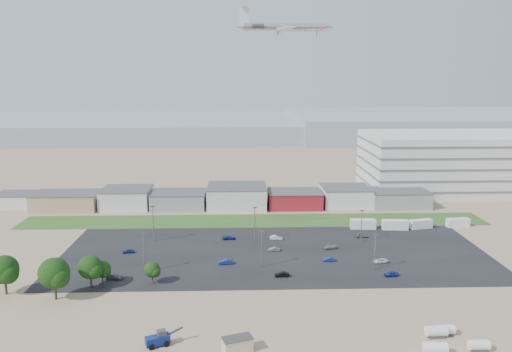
{
  "coord_description": "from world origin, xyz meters",
  "views": [
    {
      "loc": [
        -4.59,
        -114.12,
        49.49
      ],
      "look_at": [
        -0.24,
        22.0,
        21.89
      ],
      "focal_mm": 35.0,
      "sensor_mm": 36.0,
      "label": 1
    }
  ],
  "objects_px": {
    "parked_car_1": "(329,259)",
    "parked_car_11": "(276,238)",
    "parked_car_7": "(274,249)",
    "parked_car_13": "(282,274)",
    "parked_car_12": "(330,247)",
    "tree_far_left": "(4,273)",
    "portable_shed": "(237,344)",
    "parked_car_0": "(381,261)",
    "box_trailer_a": "(363,224)",
    "parked_car_10": "(114,277)",
    "parked_car_4": "(226,262)",
    "telehandler": "(158,338)",
    "parked_car_6": "(229,238)",
    "airliner": "(285,27)",
    "storage_tank_nw": "(436,331)",
    "parked_car_2": "(391,274)",
    "parked_car_8": "(362,236)",
    "parked_car_5": "(128,251)"
  },
  "relations": [
    {
      "from": "airliner",
      "to": "parked_car_0",
      "type": "relative_size",
      "value": 10.99
    },
    {
      "from": "portable_shed",
      "to": "parked_car_7",
      "type": "relative_size",
      "value": 1.63
    },
    {
      "from": "parked_car_7",
      "to": "parked_car_13",
      "type": "xyz_separation_m",
      "value": [
        0.72,
        -18.6,
        0.05
      ]
    },
    {
      "from": "box_trailer_a",
      "to": "parked_car_10",
      "type": "relative_size",
      "value": 1.82
    },
    {
      "from": "parked_car_0",
      "to": "parked_car_7",
      "type": "height_order",
      "value": "parked_car_0"
    },
    {
      "from": "parked_car_1",
      "to": "parked_car_11",
      "type": "bearing_deg",
      "value": -145.85
    },
    {
      "from": "parked_car_4",
      "to": "parked_car_8",
      "type": "distance_m",
      "value": 46.54
    },
    {
      "from": "telehandler",
      "to": "parked_car_7",
      "type": "relative_size",
      "value": 2.12
    },
    {
      "from": "parked_car_13",
      "to": "box_trailer_a",
      "type": "bearing_deg",
      "value": 140.63
    },
    {
      "from": "parked_car_11",
      "to": "parked_car_8",
      "type": "bearing_deg",
      "value": -87.61
    },
    {
      "from": "portable_shed",
      "to": "parked_car_11",
      "type": "height_order",
      "value": "portable_shed"
    },
    {
      "from": "parked_car_0",
      "to": "storage_tank_nw",
      "type": "bearing_deg",
      "value": -6.58
    },
    {
      "from": "storage_tank_nw",
      "to": "telehandler",
      "type": "bearing_deg",
      "value": -178.34
    },
    {
      "from": "parked_car_0",
      "to": "parked_car_10",
      "type": "distance_m",
      "value": 69.48
    },
    {
      "from": "portable_shed",
      "to": "parked_car_8",
      "type": "distance_m",
      "value": 74.52
    },
    {
      "from": "parked_car_4",
      "to": "parked_car_6",
      "type": "xyz_separation_m",
      "value": [
        0.44,
        20.38,
        -0.06
      ]
    },
    {
      "from": "parked_car_6",
      "to": "airliner",
      "type": "bearing_deg",
      "value": -23.51
    },
    {
      "from": "parked_car_8",
      "to": "parked_car_10",
      "type": "bearing_deg",
      "value": 117.28
    },
    {
      "from": "parked_car_13",
      "to": "airliner",
      "type": "bearing_deg",
      "value": 173.06
    },
    {
      "from": "parked_car_5",
      "to": "airliner",
      "type": "bearing_deg",
      "value": 143.84
    },
    {
      "from": "parked_car_11",
      "to": "tree_far_left",
      "type": "bearing_deg",
      "value": 119.47
    },
    {
      "from": "parked_car_13",
      "to": "parked_car_6",
      "type": "bearing_deg",
      "value": -156.61
    },
    {
      "from": "parked_car_12",
      "to": "tree_far_left",
      "type": "bearing_deg",
      "value": -77.16
    },
    {
      "from": "airliner",
      "to": "parked_car_11",
      "type": "bearing_deg",
      "value": -101.82
    },
    {
      "from": "telehandler",
      "to": "parked_car_6",
      "type": "distance_m",
      "value": 62.21
    },
    {
      "from": "storage_tank_nw",
      "to": "parked_car_2",
      "type": "height_order",
      "value": "storage_tank_nw"
    },
    {
      "from": "parked_car_7",
      "to": "parked_car_12",
      "type": "bearing_deg",
      "value": 95.63
    },
    {
      "from": "airliner",
      "to": "parked_car_0",
      "type": "distance_m",
      "value": 122.51
    },
    {
      "from": "tree_far_left",
      "to": "parked_car_6",
      "type": "relative_size",
      "value": 2.58
    },
    {
      "from": "telehandler",
      "to": "parked_car_12",
      "type": "height_order",
      "value": "telehandler"
    },
    {
      "from": "parked_car_2",
      "to": "tree_far_left",
      "type": "bearing_deg",
      "value": -92.16
    },
    {
      "from": "airliner",
      "to": "parked_car_10",
      "type": "distance_m",
      "value": 138.27
    },
    {
      "from": "parked_car_4",
      "to": "parked_car_12",
      "type": "bearing_deg",
      "value": 105.69
    },
    {
      "from": "tree_far_left",
      "to": "parked_car_12",
      "type": "bearing_deg",
      "value": 19.28
    },
    {
      "from": "parked_car_0",
      "to": "box_trailer_a",
      "type": "bearing_deg",
      "value": 168.54
    },
    {
      "from": "parked_car_4",
      "to": "parked_car_7",
      "type": "distance_m",
      "value": 16.63
    },
    {
      "from": "parked_car_8",
      "to": "portable_shed",
      "type": "bearing_deg",
      "value": 152.84
    },
    {
      "from": "tree_far_left",
      "to": "parked_car_0",
      "type": "height_order",
      "value": "tree_far_left"
    },
    {
      "from": "parked_car_2",
      "to": "parked_car_13",
      "type": "distance_m",
      "value": 27.4
    },
    {
      "from": "parked_car_6",
      "to": "parked_car_13",
      "type": "xyz_separation_m",
      "value": [
        13.84,
        -29.35,
        0.01
      ]
    },
    {
      "from": "portable_shed",
      "to": "parked_car_7",
      "type": "bearing_deg",
      "value": 60.46
    },
    {
      "from": "parked_car_10",
      "to": "parked_car_5",
      "type": "bearing_deg",
      "value": 9.22
    },
    {
      "from": "parked_car_6",
      "to": "parked_car_12",
      "type": "distance_m",
      "value": 30.89
    },
    {
      "from": "telehandler",
      "to": "parked_car_4",
      "type": "height_order",
      "value": "telehandler"
    },
    {
      "from": "parked_car_5",
      "to": "parked_car_11",
      "type": "distance_m",
      "value": 44.04
    },
    {
      "from": "airliner",
      "to": "parked_car_1",
      "type": "distance_m",
      "value": 119.98
    },
    {
      "from": "tree_far_left",
      "to": "parked_car_10",
      "type": "height_order",
      "value": "tree_far_left"
    },
    {
      "from": "parked_car_8",
      "to": "tree_far_left",
      "type": "bearing_deg",
      "value": 116.26
    },
    {
      "from": "parked_car_7",
      "to": "telehandler",
      "type": "bearing_deg",
      "value": -25.23
    },
    {
      "from": "portable_shed",
      "to": "parked_car_6",
      "type": "relative_size",
      "value": 1.35
    }
  ]
}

